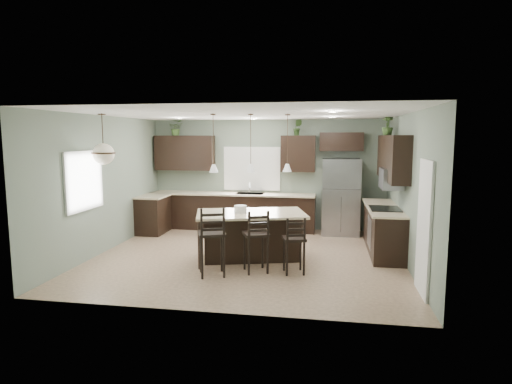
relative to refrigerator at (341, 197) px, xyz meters
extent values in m
plane|color=#9E8466|center=(-1.87, -2.35, -0.93)|extent=(6.00, 6.00, 0.00)
cube|color=white|center=(1.11, -3.90, 0.09)|extent=(0.04, 0.82, 2.04)
cube|color=white|center=(-2.27, 0.38, 0.62)|extent=(1.35, 0.02, 1.00)
cube|color=white|center=(-4.85, -3.15, 0.62)|extent=(0.02, 1.10, 1.00)
cube|color=black|center=(-4.57, -0.65, -0.48)|extent=(0.60, 0.90, 0.90)
cube|color=beige|center=(-4.55, -0.65, -0.01)|extent=(0.66, 0.96, 0.04)
cube|color=black|center=(-2.72, 0.10, -0.48)|extent=(4.20, 0.60, 0.90)
cube|color=beige|center=(-2.72, 0.08, -0.01)|extent=(4.20, 0.66, 0.04)
cube|color=gray|center=(-2.27, 0.08, 0.01)|extent=(0.70, 0.45, 0.01)
cylinder|color=silver|center=(-2.27, 0.05, 0.16)|extent=(0.02, 0.02, 0.28)
cube|color=black|center=(-4.02, 0.23, 1.02)|extent=(1.55, 0.34, 0.90)
cube|color=black|center=(-1.07, 0.23, 1.02)|extent=(0.85, 0.34, 0.90)
cube|color=black|center=(-0.02, 0.23, 1.32)|extent=(1.05, 0.34, 0.45)
cube|color=black|center=(0.83, -1.48, -0.48)|extent=(0.60, 2.35, 0.90)
cube|color=beige|center=(0.81, -1.48, -0.01)|extent=(0.66, 2.35, 0.04)
cube|color=black|center=(0.81, -1.75, 0.02)|extent=(0.58, 0.75, 0.02)
cube|color=gray|center=(0.53, -1.75, -0.48)|extent=(0.01, 0.72, 0.60)
cube|color=black|center=(0.96, -1.48, 1.02)|extent=(0.34, 2.35, 0.90)
cube|color=gray|center=(0.91, -1.75, 0.62)|extent=(0.40, 0.75, 0.40)
cube|color=gray|center=(0.00, 0.00, 0.00)|extent=(0.90, 0.74, 1.85)
cube|color=black|center=(-1.77, -2.52, -0.46)|extent=(2.29, 1.67, 0.92)
cylinder|color=silver|center=(-1.96, -2.57, 0.07)|extent=(0.24, 0.24, 0.14)
cube|color=black|center=(-2.25, -3.59, -0.32)|extent=(0.57, 0.57, 1.21)
cube|color=black|center=(-1.55, -3.27, -0.36)|extent=(0.55, 0.55, 1.12)
cube|color=black|center=(-0.88, -3.24, -0.42)|extent=(0.46, 0.46, 1.01)
imported|color=#3A5927|center=(-4.23, 0.20, 1.67)|extent=(0.42, 0.38, 0.39)
imported|color=#2E4B21|center=(-1.09, 0.20, 1.67)|extent=(0.24, 0.20, 0.40)
imported|color=#375424|center=(0.93, -0.75, 1.69)|extent=(0.27, 0.27, 0.43)
plane|color=slate|center=(-1.87, 0.40, 0.48)|extent=(6.00, 0.00, 6.00)
plane|color=slate|center=(-1.87, -5.10, 0.48)|extent=(6.00, 0.00, 6.00)
plane|color=slate|center=(-4.87, -2.35, 0.48)|extent=(0.00, 5.50, 5.50)
plane|color=slate|center=(1.13, -2.35, 0.48)|extent=(0.00, 5.50, 5.50)
plane|color=white|center=(-1.87, -2.35, 1.87)|extent=(6.00, 6.00, 0.00)
camera|label=1|loc=(-0.33, -10.48, 1.45)|focal=30.00mm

